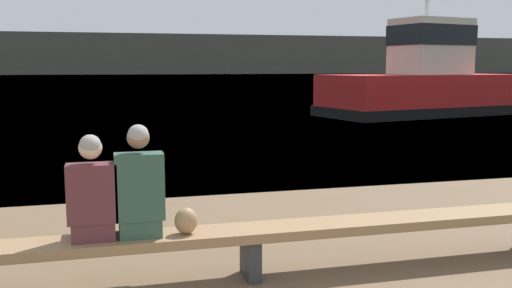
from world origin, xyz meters
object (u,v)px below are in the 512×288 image
at_px(bench_main, 251,237).
at_px(person_right, 139,190).
at_px(tugboat_red, 423,85).
at_px(person_left, 92,196).
at_px(shopping_bag, 186,221).

height_order(bench_main, person_right, person_right).
relative_size(person_right, tugboat_red, 0.11).
height_order(person_left, person_right, person_right).
bearing_deg(shopping_bag, person_right, 175.07).
distance_m(bench_main, person_right, 1.11).
relative_size(bench_main, tugboat_red, 0.77).
bearing_deg(shopping_bag, tugboat_red, 53.02).
xyz_separation_m(bench_main, person_right, (-0.99, 0.01, 0.50)).
relative_size(person_right, shopping_bag, 4.19).
bearing_deg(shopping_bag, bench_main, 2.67).
xyz_separation_m(person_left, shopping_bag, (0.79, -0.04, -0.26)).
bearing_deg(person_left, tugboat_red, 51.13).
xyz_separation_m(person_left, tugboat_red, (12.42, 15.41, 0.34)).
distance_m(bench_main, tugboat_red, 18.98).
height_order(person_left, tugboat_red, tugboat_red).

